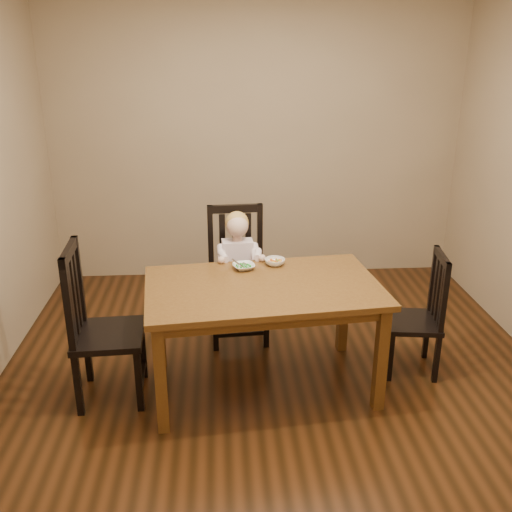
{
  "coord_description": "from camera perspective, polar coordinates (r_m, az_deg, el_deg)",
  "views": [
    {
      "loc": [
        -0.38,
        -3.56,
        2.28
      ],
      "look_at": [
        -0.12,
        0.25,
        0.84
      ],
      "focal_mm": 40.0,
      "sensor_mm": 36.0,
      "label": 1
    }
  ],
  "objects": [
    {
      "name": "room",
      "position": [
        3.69,
        2.17,
        6.11
      ],
      "size": [
        4.01,
        4.01,
        2.71
      ],
      "color": "#41210D",
      "rests_on": "ground"
    },
    {
      "name": "dining_table",
      "position": [
        3.81,
        0.72,
        -4.13
      ],
      "size": [
        1.63,
        1.08,
        0.77
      ],
      "rotation": [
        0.0,
        0.0,
        0.1
      ],
      "color": "#503012",
      "rests_on": "room"
    },
    {
      "name": "chair_child",
      "position": [
        4.57,
        -1.87,
        -2.06
      ],
      "size": [
        0.49,
        0.47,
        1.07
      ],
      "rotation": [
        0.0,
        0.0,
        3.21
      ],
      "color": "black",
      "rests_on": "room"
    },
    {
      "name": "chair_left",
      "position": [
        3.9,
        -15.38,
        -6.88
      ],
      "size": [
        0.47,
        0.49,
        1.09
      ],
      "rotation": [
        0.0,
        0.0,
        -1.52
      ],
      "color": "black",
      "rests_on": "room"
    },
    {
      "name": "chair_right",
      "position": [
        4.27,
        15.98,
        -5.75
      ],
      "size": [
        0.42,
        0.44,
        0.91
      ],
      "rotation": [
        0.0,
        0.0,
        1.44
      ],
      "color": "black",
      "rests_on": "room"
    },
    {
      "name": "toddler",
      "position": [
        4.47,
        -1.82,
        -0.7
      ],
      "size": [
        0.34,
        0.42,
        0.55
      ],
      "primitive_type": null,
      "rotation": [
        0.0,
        0.0,
        3.21
      ],
      "color": "white",
      "rests_on": "chair_child"
    },
    {
      "name": "bowl_peas",
      "position": [
        4.02,
        -1.24,
        -1.07
      ],
      "size": [
        0.18,
        0.18,
        0.04
      ],
      "primitive_type": "imported",
      "rotation": [
        0.0,
        0.0,
        0.24
      ],
      "color": "white",
      "rests_on": "dining_table"
    },
    {
      "name": "bowl_veg",
      "position": [
        4.09,
        1.9,
        -0.59
      ],
      "size": [
        0.17,
        0.17,
        0.05
      ],
      "primitive_type": "imported",
      "rotation": [
        0.0,
        0.0,
        0.17
      ],
      "color": "white",
      "rests_on": "dining_table"
    },
    {
      "name": "fork",
      "position": [
        3.99,
        -1.76,
        -0.87
      ],
      "size": [
        0.1,
        0.1,
        0.05
      ],
      "rotation": [
        0.0,
        0.0,
        0.79
      ],
      "color": "silver",
      "rests_on": "bowl_peas"
    }
  ]
}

